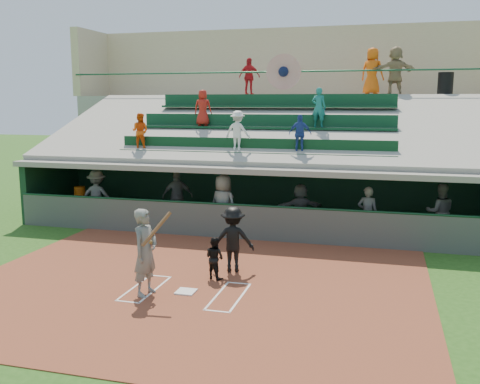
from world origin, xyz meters
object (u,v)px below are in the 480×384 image
(home_plate, at_px, (186,292))
(white_table, at_px, (80,207))
(water_cooler, at_px, (80,192))
(catcher, at_px, (215,258))
(trash_bin, at_px, (445,84))
(batter_at_plate, at_px, (145,252))

(home_plate, height_order, white_table, white_table)
(home_plate, distance_m, water_cooler, 9.37)
(catcher, height_order, water_cooler, water_cooler)
(trash_bin, bearing_deg, batter_at_plate, -120.03)
(trash_bin, bearing_deg, white_table, -155.76)
(home_plate, xyz_separation_m, white_table, (-6.66, 6.45, 0.38))
(batter_at_plate, distance_m, trash_bin, 15.28)
(white_table, relative_size, water_cooler, 2.13)
(batter_at_plate, bearing_deg, white_table, 130.61)
(white_table, height_order, trash_bin, trash_bin)
(home_plate, height_order, catcher, catcher)
(white_table, bearing_deg, catcher, -58.36)
(white_table, bearing_deg, batter_at_plate, -70.38)
(batter_at_plate, xyz_separation_m, catcher, (1.16, 1.47, -0.47))
(white_table, relative_size, trash_bin, 0.95)
(catcher, xyz_separation_m, water_cooler, (-7.02, 5.39, 0.45))
(batter_at_plate, distance_m, water_cooler, 9.03)
(catcher, bearing_deg, trash_bin, -94.52)
(catcher, height_order, trash_bin, trash_bin)
(catcher, distance_m, white_table, 8.81)
(catcher, height_order, white_table, catcher)
(batter_at_plate, relative_size, water_cooler, 4.88)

